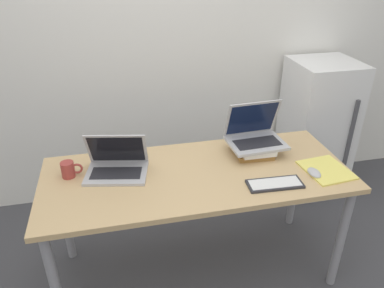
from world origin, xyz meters
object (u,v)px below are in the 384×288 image
at_px(book_stack, 254,149).
at_px(mouse, 314,173).
at_px(wireless_keyboard, 275,184).
at_px(laptop_left, 117,165).
at_px(mini_fridge, 316,129).
at_px(mug, 69,169).
at_px(notepad, 326,170).
at_px(laptop_on_books, 255,135).

relative_size(book_stack, mouse, 2.27).
relative_size(book_stack, wireless_keyboard, 0.79).
distance_m(laptop_left, mouse, 1.07).
bearing_deg(laptop_left, mini_fridge, 20.84).
relative_size(book_stack, mug, 2.05).
xyz_separation_m(laptop_left, mug, (-0.25, 0.01, -0.00)).
height_order(laptop_left, notepad, laptop_left).
xyz_separation_m(laptop_left, book_stack, (0.80, 0.03, -0.02)).
bearing_deg(mug, wireless_keyboard, -16.82).
distance_m(book_stack, mini_fridge, 0.96).
bearing_deg(wireless_keyboard, laptop_on_books, 86.70).
bearing_deg(laptop_left, mug, 177.06).
xyz_separation_m(mug, mini_fridge, (1.80, 0.58, -0.23)).
height_order(laptop_left, wireless_keyboard, laptop_left).
relative_size(laptop_left, mouse, 3.59).
bearing_deg(laptop_on_books, mini_fridge, 35.54).
relative_size(laptop_left, mini_fridge, 0.34).
bearing_deg(notepad, laptop_left, 168.17).
xyz_separation_m(book_stack, mini_fridge, (0.75, 0.55, -0.21)).
bearing_deg(book_stack, notepad, -39.85).
xyz_separation_m(book_stack, wireless_keyboard, (-0.01, -0.34, -0.02)).
bearing_deg(notepad, laptop_on_books, 136.31).
bearing_deg(wireless_keyboard, notepad, 11.35).
relative_size(laptop_on_books, wireless_keyboard, 1.15).
bearing_deg(mouse, book_stack, 128.43).
distance_m(book_stack, wireless_keyboard, 0.34).
relative_size(notepad, mug, 2.49).
height_order(notepad, mug, mug).
xyz_separation_m(mouse, mini_fridge, (0.51, 0.85, -0.20)).
height_order(mouse, notepad, mouse).
relative_size(wireless_keyboard, mini_fridge, 0.27).
bearing_deg(laptop_left, book_stack, 2.46).
xyz_separation_m(mouse, mug, (-1.28, 0.27, 0.03)).
relative_size(laptop_left, notepad, 1.30).
distance_m(laptop_on_books, mini_fridge, 0.95).
bearing_deg(laptop_left, laptop_on_books, 4.39).
height_order(mouse, mug, mug).
height_order(laptop_left, book_stack, laptop_left).
bearing_deg(laptop_left, wireless_keyboard, -20.91).
bearing_deg(notepad, mug, 169.76).
height_order(laptop_left, mug, laptop_left).
xyz_separation_m(laptop_left, mini_fridge, (1.55, 0.59, -0.23)).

